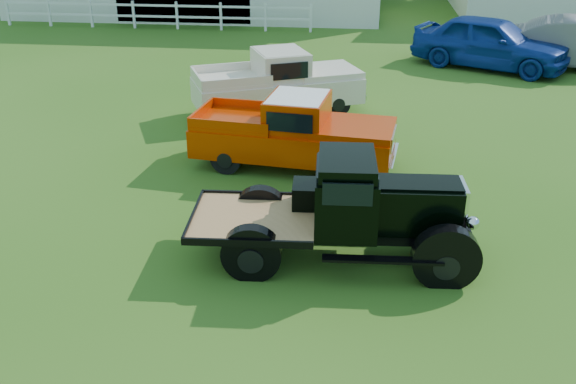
% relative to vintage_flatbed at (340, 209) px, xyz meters
% --- Properties ---
extents(ground, '(120.00, 120.00, 0.00)m').
position_rel_vintage_flatbed_xyz_m(ground, '(-1.09, -0.93, -0.92)').
color(ground, '#285611').
extents(fence_rail, '(14.20, 0.16, 1.20)m').
position_rel_vintage_flatbed_xyz_m(fence_rail, '(-9.09, 19.07, -0.32)').
color(fence_rail, white).
rests_on(fence_rail, ground).
extents(vintage_flatbed, '(4.74, 2.09, 1.84)m').
position_rel_vintage_flatbed_xyz_m(vintage_flatbed, '(0.00, 0.00, 0.00)').
color(vintage_flatbed, black).
rests_on(vintage_flatbed, ground).
extents(red_pickup, '(4.74, 2.29, 1.66)m').
position_rel_vintage_flatbed_xyz_m(red_pickup, '(-1.19, 3.87, -0.09)').
color(red_pickup, '#BA2D02').
rests_on(red_pickup, ground).
extents(white_pickup, '(5.04, 3.60, 1.73)m').
position_rel_vintage_flatbed_xyz_m(white_pickup, '(-2.04, 7.59, -0.06)').
color(white_pickup, beige).
rests_on(white_pickup, ground).
extents(misc_car_blue, '(5.68, 4.33, 1.80)m').
position_rel_vintage_flatbed_xyz_m(misc_car_blue, '(4.63, 13.50, -0.02)').
color(misc_car_blue, navy).
rests_on(misc_car_blue, ground).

